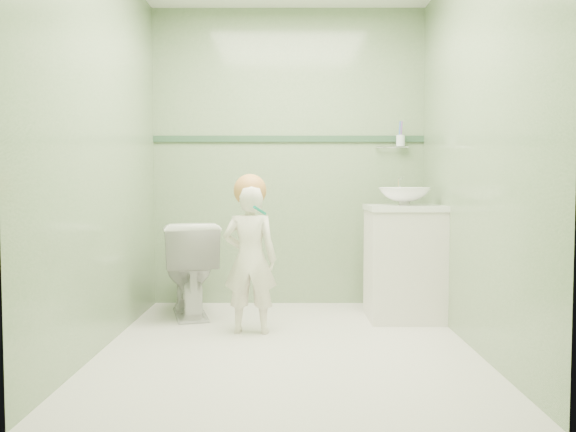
{
  "coord_description": "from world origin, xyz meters",
  "views": [
    {
      "loc": [
        0.01,
        -3.43,
        0.97
      ],
      "look_at": [
        0.0,
        0.15,
        0.78
      ],
      "focal_mm": 35.67,
      "sensor_mm": 36.0,
      "label": 1
    }
  ],
  "objects": [
    {
      "name": "ground",
      "position": [
        0.0,
        0.0,
        0.0
      ],
      "size": [
        2.5,
        2.5,
        0.0
      ],
      "primitive_type": "plane",
      "color": "silver",
      "rests_on": "ground"
    },
    {
      "name": "room_shell",
      "position": [
        0.0,
        0.0,
        1.2
      ],
      "size": [
        2.5,
        2.54,
        2.4
      ],
      "color": "gray",
      "rests_on": "ground"
    },
    {
      "name": "trim_stripe",
      "position": [
        0.0,
        1.24,
        1.35
      ],
      "size": [
        2.2,
        0.02,
        0.05
      ],
      "primitive_type": "cube",
      "color": "#305239",
      "rests_on": "room_shell"
    },
    {
      "name": "vanity",
      "position": [
        0.84,
        0.7,
        0.4
      ],
      "size": [
        0.52,
        0.5,
        0.8
      ],
      "primitive_type": "cube",
      "color": "white",
      "rests_on": "ground"
    },
    {
      "name": "counter",
      "position": [
        0.84,
        0.7,
        0.81
      ],
      "size": [
        0.54,
        0.52,
        0.04
      ],
      "primitive_type": "cube",
      "color": "white",
      "rests_on": "vanity"
    },
    {
      "name": "basin",
      "position": [
        0.84,
        0.7,
        0.89
      ],
      "size": [
        0.37,
        0.37,
        0.13
      ],
      "primitive_type": "imported",
      "color": "white",
      "rests_on": "counter"
    },
    {
      "name": "faucet",
      "position": [
        0.84,
        0.89,
        0.97
      ],
      "size": [
        0.03,
        0.13,
        0.18
      ],
      "color": "silver",
      "rests_on": "counter"
    },
    {
      "name": "cup_holder",
      "position": [
        0.89,
        1.18,
        1.33
      ],
      "size": [
        0.26,
        0.07,
        0.21
      ],
      "color": "silver",
      "rests_on": "room_shell"
    },
    {
      "name": "toilet",
      "position": [
        -0.74,
        0.8,
        0.35
      ],
      "size": [
        0.56,
        0.77,
        0.71
      ],
      "primitive_type": "imported",
      "rotation": [
        0.0,
        0.0,
        3.41
      ],
      "color": "white",
      "rests_on": "ground"
    },
    {
      "name": "toddler",
      "position": [
        -0.25,
        0.3,
        0.49
      ],
      "size": [
        0.37,
        0.25,
        0.97
      ],
      "primitive_type": "imported",
      "rotation": [
        0.0,
        0.0,
        3.08
      ],
      "color": "beige",
      "rests_on": "ground"
    },
    {
      "name": "hair_cap",
      "position": [
        -0.25,
        0.33,
        0.94
      ],
      "size": [
        0.22,
        0.22,
        0.22
      ],
      "primitive_type": "sphere",
      "color": "#BE7E3F",
      "rests_on": "toddler"
    },
    {
      "name": "teal_toothbrush",
      "position": [
        -0.18,
        0.17,
        0.82
      ],
      "size": [
        0.11,
        0.13,
        0.08
      ],
      "color": "#037C60",
      "rests_on": "toddler"
    }
  ]
}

